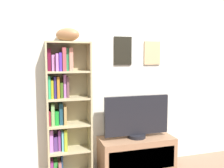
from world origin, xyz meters
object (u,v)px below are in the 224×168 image
bookshelf (64,108)px  television (137,117)px  tv_stand (136,154)px  football (68,35)px

bookshelf → television: bearing=-7.1°
bookshelf → television: size_ratio=1.93×
tv_stand → television: (-0.00, 0.00, 0.47)m
tv_stand → television: 0.47m
television → football: bearing=174.4°
bookshelf → television: bookshelf is taller
football → television: size_ratio=0.34×
bookshelf → tv_stand: bookshelf is taller
tv_stand → bookshelf: bearing=172.8°
football → tv_stand: football is taller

